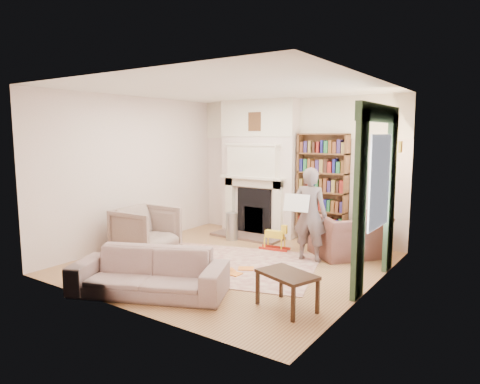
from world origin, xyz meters
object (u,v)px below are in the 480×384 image
Objects in this scene: sofa at (149,272)px; man_reading at (310,214)px; armchair_reading at (348,235)px; bookcase at (322,182)px; rocking_horse at (275,237)px; coffee_table at (287,291)px; paraffin_heater at (232,226)px; armchair_left at (146,231)px.

man_reading is (1.10, 2.57, 0.49)m from sofa.
armchair_reading reaches higher than sofa.
bookcase is 1.62× the size of armchair_reading.
bookcase is at bearing -82.05° from man_reading.
armchair_reading reaches higher than rocking_horse.
coffee_table is at bearing -73.34° from bookcase.
sofa is 3.10m from paraffin_heater.
coffee_table is 1.27× the size of paraffin_heater.
armchair_left is (-2.95, -1.90, 0.05)m from armchair_reading.
rocking_horse is at bearing -34.69° from armchair_reading.
bookcase is 0.92× the size of sofa.
armchair_left is 1.90m from sofa.
rocking_horse is (0.30, 2.81, -0.06)m from sofa.
armchair_reading is 3.53m from sofa.
paraffin_heater is at bearing -46.44° from armchair_reading.
sofa is at bearing -104.33° from rocking_horse.
coffee_table is at bearing 43.35° from armchair_reading.
armchair_left is at bearing -172.70° from coffee_table.
paraffin_heater is 1.01× the size of rocking_horse.
rocking_horse is at bearing -23.78° from man_reading.
bookcase reaches higher than sofa.
armchair_left is 1.71× the size of rocking_horse.
armchair_left is at bearing -130.10° from bookcase.
paraffin_heater is (-2.52, 2.41, 0.05)m from coffee_table.
armchair_left is at bearing 113.90° from sofa.
bookcase is 3.36× the size of paraffin_heater.
man_reading is 2.00m from paraffin_heater.
armchair_left is (-2.16, -2.56, -0.75)m from bookcase.
paraffin_heater is (-0.79, 3.00, -0.02)m from sofa.
coffee_table is (3.13, -0.69, -0.20)m from armchair_left.
bookcase is 1.31m from armchair_reading.
man_reading reaches higher than sofa.
bookcase is 2.64× the size of coffee_table.
coffee_table is (1.73, 0.59, -0.07)m from sofa.
sofa is at bearing 13.29° from armchair_reading.
man_reading reaches higher than armchair_left.
man_reading is (2.50, 1.30, 0.36)m from armchair_left.
coffee_table is at bearing 100.72° from man_reading.
armchair_reading reaches higher than paraffin_heater.
bookcase is at bearing -90.96° from armchair_reading.
man_reading is at bearing 127.38° from coffee_table.
man_reading is at bearing -12.71° from paraffin_heater.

